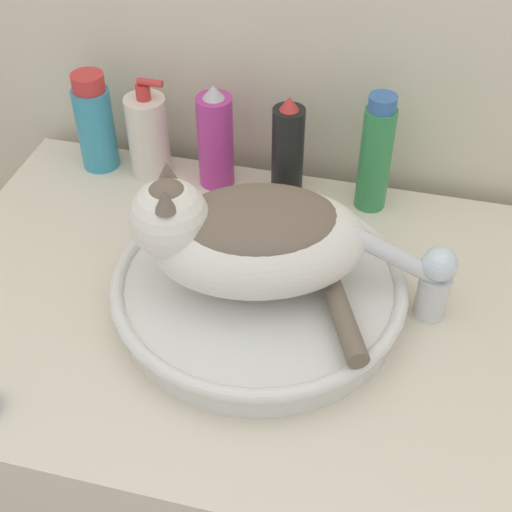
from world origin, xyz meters
TOP-DOWN VIEW (x-y plane):
  - vanity_counter at (0.00, 0.32)m, footprint 0.93×0.64m
  - sink_basin at (0.03, 0.32)m, footprint 0.41×0.41m
  - cat at (0.01, 0.31)m, footprint 0.33×0.26m
  - faucet at (0.24, 0.36)m, footprint 0.15×0.06m
  - soap_pump_bottle at (-0.23, 0.58)m, footprint 0.07×0.07m
  - shampoo_bottle_tall at (0.15, 0.58)m, footprint 0.05×0.05m
  - hairspray_can_black at (0.01, 0.58)m, footprint 0.05×0.05m
  - spray_bottle_trigger at (-0.11, 0.58)m, footprint 0.06×0.06m
  - mouthwash_bottle at (-0.33, 0.58)m, footprint 0.06×0.06m

SIDE VIEW (x-z plane):
  - vanity_counter at x=0.00m, z-range 0.00..0.85m
  - sink_basin at x=0.03m, z-range 0.86..0.91m
  - faucet at x=0.24m, z-range 0.85..1.00m
  - soap_pump_bottle at x=-0.23m, z-range 0.84..1.02m
  - hairspray_can_black at x=0.01m, z-range 0.85..1.03m
  - mouthwash_bottle at x=-0.33m, z-range 0.85..1.03m
  - spray_bottle_trigger at x=-0.11m, z-range 0.85..1.03m
  - shampoo_bottle_tall at x=0.15m, z-range 0.85..1.05m
  - cat at x=0.01m, z-range 0.90..1.07m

